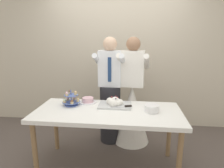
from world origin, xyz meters
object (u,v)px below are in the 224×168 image
(cupcake_stand, at_px, (71,99))
(person_groom, at_px, (110,97))
(dessert_table, at_px, (108,116))
(person_bride, at_px, (132,107))
(plate_stack, at_px, (152,108))
(main_cake_tray, at_px, (115,103))
(round_cake, at_px, (88,100))

(cupcake_stand, height_order, person_groom, person_groom)
(dessert_table, distance_m, person_bride, 0.75)
(plate_stack, distance_m, person_bride, 0.75)
(dessert_table, xyz_separation_m, plate_stack, (0.53, 0.01, 0.12))
(main_cake_tray, height_order, round_cake, main_cake_tray)
(plate_stack, height_order, person_groom, person_groom)
(person_groom, bearing_deg, plate_stack, -48.44)
(cupcake_stand, distance_m, person_groom, 0.71)
(dessert_table, relative_size, cupcake_stand, 7.83)
(person_groom, bearing_deg, main_cake_tray, -76.47)
(round_cake, relative_size, person_bride, 0.14)
(main_cake_tray, relative_size, plate_stack, 2.37)
(plate_stack, distance_m, person_groom, 0.88)
(round_cake, height_order, person_groom, person_groom)
(dessert_table, distance_m, plate_stack, 0.54)
(dessert_table, distance_m, round_cake, 0.43)
(dessert_table, bearing_deg, person_groom, 94.28)
(dessert_table, height_order, cupcake_stand, cupcake_stand)
(person_groom, height_order, person_bride, same)
(round_cake, bearing_deg, person_groom, 56.40)
(cupcake_stand, height_order, plate_stack, cupcake_stand)
(main_cake_tray, height_order, person_groom, person_groom)
(dessert_table, height_order, plate_stack, plate_stack)
(dessert_table, relative_size, plate_stack, 9.87)
(cupcake_stand, xyz_separation_m, person_bride, (0.79, 0.55, -0.27))
(round_cake, xyz_separation_m, person_bride, (0.60, 0.41, -0.22))
(person_groom, bearing_deg, person_bride, 2.88)
(round_cake, bearing_deg, person_bride, 34.33)
(plate_stack, distance_m, round_cake, 0.88)
(round_cake, bearing_deg, plate_stack, -17.18)
(dessert_table, bearing_deg, plate_stack, 1.18)
(dessert_table, xyz_separation_m, person_bride, (0.29, 0.68, -0.12))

